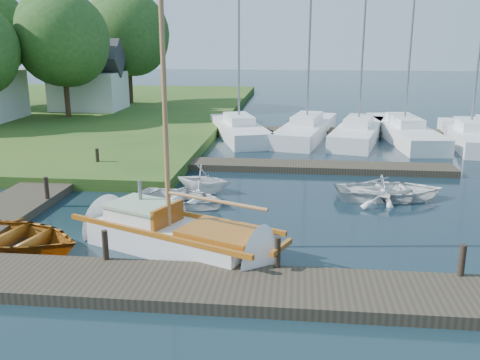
# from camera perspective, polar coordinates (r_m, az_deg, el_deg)

# --- Properties ---
(ground) EXTENTS (160.00, 160.00, 0.00)m
(ground) POSITION_cam_1_polar(r_m,az_deg,el_deg) (18.66, 0.00, -3.56)
(ground) COLOR black
(ground) RESTS_ON ground
(near_dock) EXTENTS (18.00, 2.20, 0.30)m
(near_dock) POSITION_cam_1_polar(r_m,az_deg,el_deg) (13.10, -2.91, -11.34)
(near_dock) COLOR #332B1F
(near_dock) RESTS_ON ground
(left_dock) EXTENTS (2.20, 18.00, 0.30)m
(left_dock) POSITION_cam_1_polar(r_m,az_deg,el_deg) (22.70, -19.92, -0.67)
(left_dock) COLOR #332B1F
(left_dock) RESTS_ON ground
(far_dock) EXTENTS (14.00, 1.60, 0.30)m
(far_dock) POSITION_cam_1_polar(r_m,az_deg,el_deg) (24.77, 6.25, 1.44)
(far_dock) COLOR #332B1F
(far_dock) RESTS_ON ground
(pontoon) EXTENTS (30.00, 1.60, 0.30)m
(pontoon) POSITION_cam_1_polar(r_m,az_deg,el_deg) (35.02, 19.56, 4.70)
(pontoon) COLOR #332B1F
(pontoon) RESTS_ON ground
(mooring_post_1) EXTENTS (0.16, 0.16, 0.80)m
(mooring_post_1) POSITION_cam_1_polar(r_m,az_deg,el_deg) (14.50, -14.18, -6.73)
(mooring_post_1) COLOR black
(mooring_post_1) RESTS_ON near_dock
(mooring_post_2) EXTENTS (0.16, 0.16, 0.80)m
(mooring_post_2) POSITION_cam_1_polar(r_m,az_deg,el_deg) (13.64, 4.02, -7.70)
(mooring_post_2) COLOR black
(mooring_post_2) RESTS_ON near_dock
(mooring_post_3) EXTENTS (0.16, 0.16, 0.80)m
(mooring_post_3) POSITION_cam_1_polar(r_m,az_deg,el_deg) (14.23, 22.61, -7.90)
(mooring_post_3) COLOR black
(mooring_post_3) RESTS_ON near_dock
(mooring_post_4) EXTENTS (0.16, 0.16, 0.80)m
(mooring_post_4) POSITION_cam_1_polar(r_m,az_deg,el_deg) (20.40, -19.94, -0.79)
(mooring_post_4) COLOR black
(mooring_post_4) RESTS_ON left_dock
(mooring_post_5) EXTENTS (0.16, 0.16, 0.80)m
(mooring_post_5) POSITION_cam_1_polar(r_m,az_deg,el_deg) (24.84, -14.98, 2.35)
(mooring_post_5) COLOR black
(mooring_post_5) RESTS_ON left_dock
(sailboat) EXTENTS (7.33, 4.69, 9.83)m
(sailboat) POSITION_cam_1_polar(r_m,az_deg,el_deg) (15.56, -6.45, -6.22)
(sailboat) COLOR white
(sailboat) RESTS_ON ground
(dinghy) EXTENTS (4.98, 4.03, 0.91)m
(dinghy) POSITION_cam_1_polar(r_m,az_deg,el_deg) (16.89, -23.24, -5.26)
(dinghy) COLOR brown
(dinghy) RESTS_ON ground
(tender_a) EXTENTS (4.02, 3.37, 0.71)m
(tender_a) POSITION_cam_1_polar(r_m,az_deg,el_deg) (19.57, -6.31, -1.65)
(tender_a) COLOR white
(tender_a) RESTS_ON ground
(tender_b) EXTENTS (2.68, 2.46, 1.19)m
(tender_b) POSITION_cam_1_polar(r_m,az_deg,el_deg) (21.07, -3.92, 0.30)
(tender_b) COLOR white
(tender_b) RESTS_ON ground
(tender_c) EXTENTS (4.33, 3.33, 0.83)m
(tender_c) POSITION_cam_1_polar(r_m,az_deg,el_deg) (20.97, 15.70, -0.82)
(tender_c) COLOR white
(tender_c) RESTS_ON ground
(tender_d) EXTENTS (2.08, 1.80, 1.08)m
(tender_d) POSITION_cam_1_polar(r_m,az_deg,el_deg) (20.62, 15.17, -0.70)
(tender_d) COLOR white
(tender_d) RESTS_ON ground
(marina_boat_0) EXTENTS (4.64, 8.37, 10.78)m
(marina_boat_0) POSITION_cam_1_polar(r_m,az_deg,el_deg) (32.28, -0.12, 5.51)
(marina_boat_0) COLOR white
(marina_boat_0) RESTS_ON ground
(marina_boat_1) EXTENTS (4.07, 9.47, 10.19)m
(marina_boat_1) POSITION_cam_1_polar(r_m,az_deg,el_deg) (32.68, 7.12, 5.50)
(marina_boat_1) COLOR white
(marina_boat_1) RESTS_ON ground
(marina_boat_2) EXTENTS (4.09, 8.63, 11.82)m
(marina_boat_2) POSITION_cam_1_polar(r_m,az_deg,el_deg) (32.17, 12.48, 5.13)
(marina_boat_2) COLOR white
(marina_boat_2) RESTS_ON ground
(marina_boat_3) EXTENTS (3.21, 10.18, 11.37)m
(marina_boat_3) POSITION_cam_1_polar(r_m,az_deg,el_deg) (33.18, 17.07, 5.10)
(marina_boat_3) COLOR white
(marina_boat_3) RESTS_ON ground
(marina_boat_4) EXTENTS (2.86, 8.59, 10.82)m
(marina_boat_4) POSITION_cam_1_polar(r_m,az_deg,el_deg) (32.97, 23.33, 4.47)
(marina_boat_4) COLOR white
(marina_boat_4) RESTS_ON ground
(house_c) EXTENTS (5.25, 4.00, 5.28)m
(house_c) POSITION_cam_1_polar(r_m,az_deg,el_deg) (42.79, -15.87, 10.05)
(house_c) COLOR silver
(house_c) RESTS_ON shore
(tree_3) EXTENTS (6.41, 6.38, 8.74)m
(tree_3) POSITION_cam_1_polar(r_m,az_deg,el_deg) (39.01, -18.42, 14.18)
(tree_3) COLOR #332114
(tree_3) RESTS_ON shore
(tree_7) EXTENTS (6.83, 6.83, 9.38)m
(tree_7) POSITION_cam_1_polar(r_m,az_deg,el_deg) (45.78, -11.87, 15.14)
(tree_7) COLOR #332114
(tree_7) RESTS_ON shore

